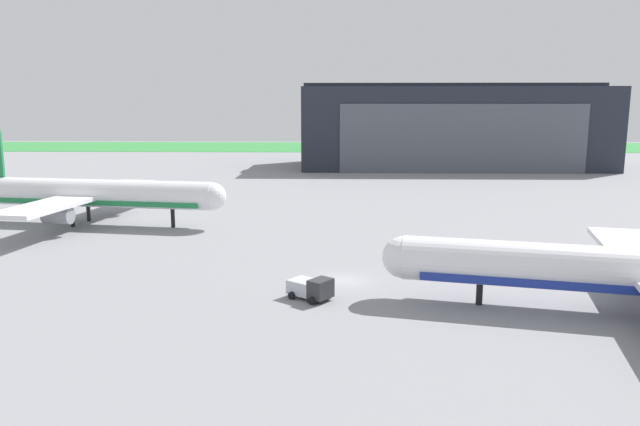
{
  "coord_description": "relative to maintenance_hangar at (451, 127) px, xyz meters",
  "views": [
    {
      "loc": [
        -0.75,
        -56.66,
        17.06
      ],
      "look_at": [
        -2.71,
        13.33,
        4.29
      ],
      "focal_mm": 33.63,
      "sensor_mm": 36.0,
      "label": 1
    }
  ],
  "objects": [
    {
      "name": "maintenance_hangar",
      "position": [
        0.0,
        0.0,
        0.0
      ],
      "size": [
        80.21,
        32.32,
        22.59
      ],
      "color": "#232833",
      "rests_on": "ground_plane"
    },
    {
      "name": "grass_field_strip",
      "position": [
        -30.45,
        76.7,
        -10.79
      ],
      "size": [
        440.0,
        56.0,
        0.08
      ],
      "primitive_type": "cube",
      "color": "#368840",
      "rests_on": "ground_plane"
    },
    {
      "name": "ground_plane",
      "position": [
        -30.45,
        -109.25,
        -10.83
      ],
      "size": [
        440.0,
        440.0,
        0.0
      ],
      "primitive_type": "plane",
      "color": "gray"
    },
    {
      "name": "airliner_far_left",
      "position": [
        -66.58,
        -82.33,
        -6.44
      ],
      "size": [
        40.16,
        34.13,
        13.24
      ],
      "color": "white",
      "rests_on": "ground_plane"
    },
    {
      "name": "ops_van",
      "position": [
        -33.41,
        -115.0,
        -9.8
      ],
      "size": [
        4.37,
        4.03,
        2.0
      ],
      "color": "#2D2D33",
      "rests_on": "ground_plane"
    }
  ]
}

